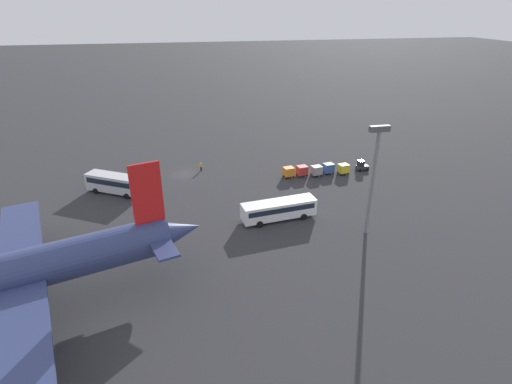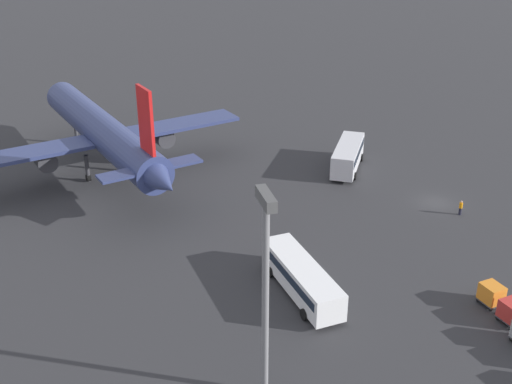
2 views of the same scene
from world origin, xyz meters
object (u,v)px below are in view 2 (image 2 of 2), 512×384
(worker_person, at_px, (461,208))
(cargo_cart_orange, at_px, (492,294))
(shuttle_bus_near, at_px, (348,155))
(airplane, at_px, (103,132))
(cargo_cart_red, at_px, (512,311))
(shuttle_bus_far, at_px, (302,276))

(worker_person, bearing_deg, cargo_cart_orange, 156.96)
(shuttle_bus_near, bearing_deg, cargo_cart_orange, -148.26)
(airplane, height_order, cargo_cart_red, airplane)
(shuttle_bus_far, bearing_deg, cargo_cart_red, -126.36)
(shuttle_bus_far, relative_size, worker_person, 6.89)
(airplane, height_order, cargo_cart_orange, airplane)
(cargo_cart_red, height_order, cargo_cart_orange, same)
(shuttle_bus_far, bearing_deg, shuttle_bus_near, -37.37)
(worker_person, distance_m, cargo_cart_red, 20.25)
(airplane, bearing_deg, cargo_cart_red, -159.61)
(worker_person, distance_m, cargo_cart_orange, 17.72)
(worker_person, bearing_deg, airplane, 59.23)
(airplane, relative_size, shuttle_bus_near, 3.97)
(cargo_cart_orange, bearing_deg, shuttle_bus_near, 0.57)
(shuttle_bus_near, bearing_deg, shuttle_bus_far, -179.39)
(shuttle_bus_far, xyz_separation_m, cargo_cart_orange, (-6.15, -15.59, -0.64))
(cargo_cart_orange, bearing_deg, airplane, 38.57)
(airplane, distance_m, cargo_cart_red, 52.21)
(cargo_cart_orange, bearing_deg, worker_person, -23.04)
(shuttle_bus_near, relative_size, shuttle_bus_far, 0.87)
(shuttle_bus_far, xyz_separation_m, worker_person, (10.16, -22.52, -0.96))
(worker_person, relative_size, cargo_cart_red, 0.77)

